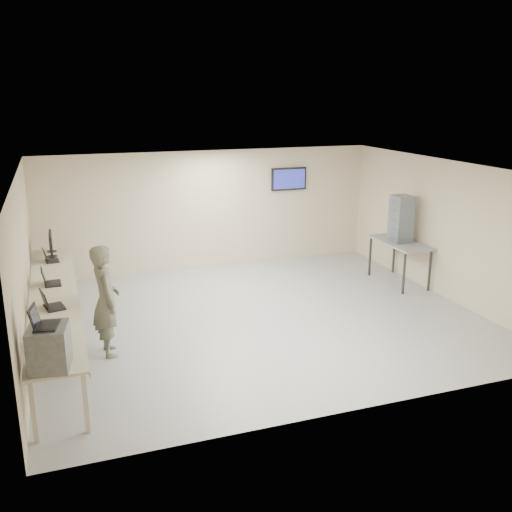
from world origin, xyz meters
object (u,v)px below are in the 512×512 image
object	(u,v)px
workbench	(55,298)
side_table	(400,245)
equipment_box	(49,347)
soldier	(106,301)

from	to	relation	value
workbench	side_table	world-z (taller)	side_table
equipment_box	side_table	distance (m)	8.12
equipment_box	soldier	bearing A→B (deg)	77.53
workbench	soldier	xyz separation A→B (m)	(0.77, -0.63, 0.08)
side_table	workbench	bearing A→B (deg)	-172.82
soldier	side_table	xyz separation A→B (m)	(6.42, 1.53, -0.03)
equipment_box	soldier	xyz separation A→B (m)	(0.83, 2.12, -0.26)
side_table	soldier	bearing A→B (deg)	-166.56
equipment_box	side_table	xyz separation A→B (m)	(7.25, 3.66, -0.29)
soldier	workbench	bearing A→B (deg)	46.14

